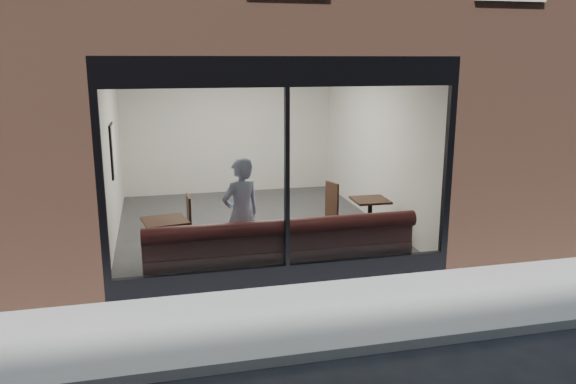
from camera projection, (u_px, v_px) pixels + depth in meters
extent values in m
plane|color=black|center=(331.00, 355.00, 6.14)|extent=(120.00, 120.00, 0.00)
cube|color=gray|center=(306.00, 315.00, 7.09)|extent=(40.00, 2.00, 0.01)
cube|color=gray|center=(332.00, 352.00, 6.08)|extent=(40.00, 0.10, 0.12)
cube|color=brown|center=(61.00, 131.00, 12.48)|extent=(2.50, 12.00, 3.20)
cube|color=brown|center=(376.00, 123.00, 14.20)|extent=(2.50, 12.00, 3.20)
cube|color=brown|center=(214.00, 115.00, 16.18)|extent=(5.00, 6.00, 3.20)
plane|color=#2D2D30|center=(251.00, 226.00, 10.87)|extent=(6.00, 6.00, 0.00)
plane|color=white|center=(249.00, 58.00, 10.14)|extent=(6.00, 6.00, 0.00)
plane|color=silver|center=(228.00, 127.00, 13.33)|extent=(5.00, 0.00, 5.00)
plane|color=silver|center=(111.00, 150.00, 9.93)|extent=(0.00, 6.00, 6.00)
plane|color=silver|center=(374.00, 140.00, 11.08)|extent=(0.00, 6.00, 6.00)
cube|color=black|center=(287.00, 274.00, 8.05)|extent=(5.00, 0.10, 0.30)
cube|color=black|center=(287.00, 72.00, 7.39)|extent=(5.00, 0.10, 0.40)
cube|color=black|center=(287.00, 179.00, 7.73)|extent=(0.06, 0.10, 2.50)
plane|color=white|center=(287.00, 180.00, 7.70)|extent=(4.80, 0.00, 4.80)
cube|color=#3C1516|center=(281.00, 260.00, 8.41)|extent=(4.00, 0.55, 0.45)
imported|color=#A1B7DA|center=(241.00, 215.00, 8.41)|extent=(0.76, 0.65, 1.76)
cube|color=black|center=(165.00, 221.00, 8.61)|extent=(0.75, 0.75, 0.04)
cube|color=black|center=(370.00, 200.00, 9.89)|extent=(0.62, 0.62, 0.04)
cube|color=black|center=(179.00, 238.00, 9.43)|extent=(0.44, 0.44, 0.04)
cube|color=black|center=(323.00, 221.00, 10.41)|extent=(0.48, 0.48, 0.04)
cube|color=white|center=(114.00, 150.00, 9.89)|extent=(0.02, 0.66, 0.88)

